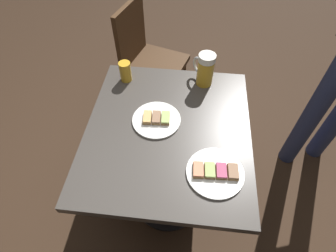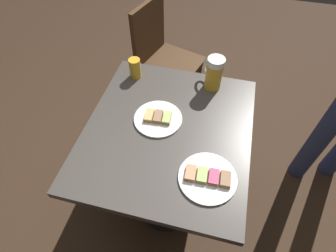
{
  "view_description": "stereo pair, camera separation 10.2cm",
  "coord_description": "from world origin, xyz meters",
  "px_view_note": "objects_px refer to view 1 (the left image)",
  "views": [
    {
      "loc": [
        -0.08,
        0.74,
        1.67
      ],
      "look_at": [
        0.0,
        0.0,
        0.75
      ],
      "focal_mm": 28.78,
      "sensor_mm": 36.0,
      "label": 1
    },
    {
      "loc": [
        -0.18,
        0.72,
        1.67
      ],
      "look_at": [
        0.0,
        0.0,
        0.75
      ],
      "focal_mm": 28.78,
      "sensor_mm": 36.0,
      "label": 2
    }
  ],
  "objects_px": {
    "plate_far": "(156,119)",
    "beer_mug": "(205,69)",
    "plate_near": "(215,172)",
    "beer_glass_small": "(125,71)",
    "cafe_chair": "(147,58)"
  },
  "relations": [
    {
      "from": "plate_near",
      "to": "plate_far",
      "type": "relative_size",
      "value": 1.03
    },
    {
      "from": "plate_far",
      "to": "beer_mug",
      "type": "xyz_separation_m",
      "value": [
        -0.21,
        -0.28,
        0.08
      ]
    },
    {
      "from": "beer_mug",
      "to": "cafe_chair",
      "type": "distance_m",
      "value": 0.65
    },
    {
      "from": "plate_near",
      "to": "beer_glass_small",
      "type": "height_order",
      "value": "beer_glass_small"
    },
    {
      "from": "plate_near",
      "to": "plate_far",
      "type": "height_order",
      "value": "same"
    },
    {
      "from": "beer_glass_small",
      "to": "plate_near",
      "type": "bearing_deg",
      "value": 132.31
    },
    {
      "from": "plate_far",
      "to": "cafe_chair",
      "type": "xyz_separation_m",
      "value": [
        0.18,
        -0.73,
        -0.22
      ]
    },
    {
      "from": "plate_near",
      "to": "beer_glass_small",
      "type": "xyz_separation_m",
      "value": [
        0.46,
        -0.51,
        0.04
      ]
    },
    {
      "from": "plate_near",
      "to": "beer_mug",
      "type": "bearing_deg",
      "value": -83.39
    },
    {
      "from": "plate_near",
      "to": "beer_glass_small",
      "type": "bearing_deg",
      "value": -47.69
    },
    {
      "from": "cafe_chair",
      "to": "plate_near",
      "type": "bearing_deg",
      "value": 41.2
    },
    {
      "from": "plate_near",
      "to": "plate_far",
      "type": "distance_m",
      "value": 0.36
    },
    {
      "from": "plate_near",
      "to": "beer_glass_small",
      "type": "distance_m",
      "value": 0.69
    },
    {
      "from": "beer_mug",
      "to": "beer_glass_small",
      "type": "bearing_deg",
      "value": 3.01
    },
    {
      "from": "plate_far",
      "to": "cafe_chair",
      "type": "height_order",
      "value": "cafe_chair"
    }
  ]
}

